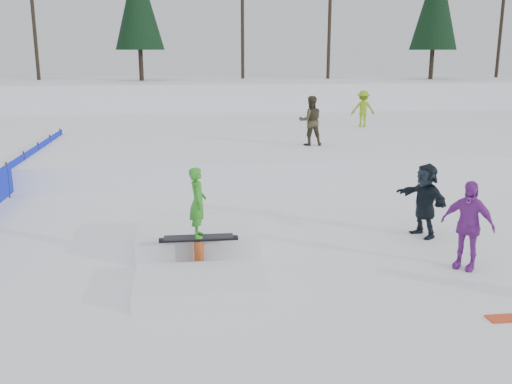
{
  "coord_description": "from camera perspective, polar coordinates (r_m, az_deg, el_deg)",
  "views": [
    {
      "loc": [
        -1.07,
        -10.96,
        4.34
      ],
      "look_at": [
        0.5,
        2.0,
        1.1
      ],
      "focal_mm": 40.0,
      "sensor_mm": 36.0,
      "label": 1
    }
  ],
  "objects": [
    {
      "name": "spectator_purple",
      "position": [
        12.3,
        20.38,
        -3.11
      ],
      "size": [
        1.08,
        1.08,
        1.84
      ],
      "primitive_type": "imported",
      "rotation": [
        0.0,
        0.0,
        -0.78
      ],
      "color": "purple",
      "rests_on": "ground"
    },
    {
      "name": "spectator_dark",
      "position": [
        14.13,
        16.54,
        -0.78
      ],
      "size": [
        1.0,
        1.73,
        1.78
      ],
      "primitive_type": "imported",
      "rotation": [
        0.0,
        0.0,
        -1.27
      ],
      "color": "black",
      "rests_on": "ground"
    },
    {
      "name": "walker_ygreen",
      "position": [
        27.86,
        10.66,
        8.18
      ],
      "size": [
        1.21,
        0.83,
        1.72
      ],
      "primitive_type": "imported",
      "rotation": [
        0.0,
        0.0,
        2.96
      ],
      "color": "#7BA415",
      "rests_on": "snow_midrise"
    },
    {
      "name": "snow_berm",
      "position": [
        41.1,
        -5.47,
        9.5
      ],
      "size": [
        60.0,
        14.0,
        2.4
      ],
      "primitive_type": "cube",
      "color": "white",
      "rests_on": "ground"
    },
    {
      "name": "ground",
      "position": [
        11.84,
        -1.25,
        -7.57
      ],
      "size": [
        120.0,
        120.0,
        0.0
      ],
      "primitive_type": "plane",
      "color": "white"
    },
    {
      "name": "jib_rail_feature",
      "position": [
        12.3,
        -5.78,
        -5.29
      ],
      "size": [
        2.6,
        4.4,
        2.11
      ],
      "color": "white",
      "rests_on": "ground"
    },
    {
      "name": "safety_fence",
      "position": [
        18.77,
        -23.57,
        1.11
      ],
      "size": [
        0.05,
        16.0,
        1.1
      ],
      "color": "#1121CB",
      "rests_on": "ground"
    },
    {
      "name": "treeline",
      "position": [
        40.02,
        3.74,
        18.37
      ],
      "size": [
        40.24,
        4.22,
        10.5
      ],
      "color": "black",
      "rests_on": "snow_berm"
    },
    {
      "name": "walker_olive",
      "position": [
        22.04,
        5.48,
        7.11
      ],
      "size": [
        0.93,
        0.73,
        1.88
      ],
      "primitive_type": "imported",
      "rotation": [
        0.0,
        0.0,
        3.16
      ],
      "color": "#393321",
      "rests_on": "snow_midrise"
    },
    {
      "name": "snow_midrise",
      "position": [
        27.27,
        -4.61,
        5.59
      ],
      "size": [
        50.0,
        18.0,
        0.8
      ],
      "primitive_type": "cube",
      "color": "white",
      "rests_on": "ground"
    }
  ]
}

